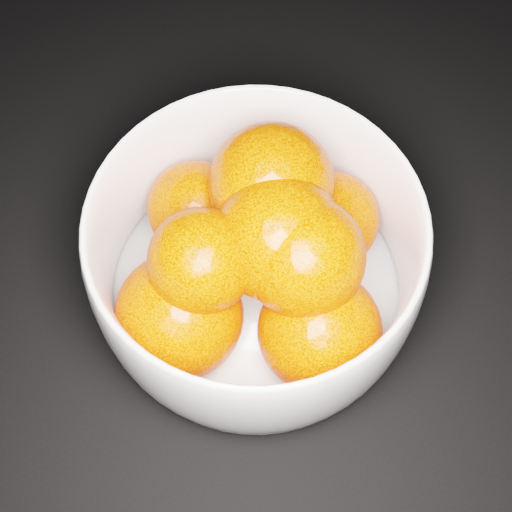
% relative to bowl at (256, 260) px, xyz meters
% --- Properties ---
extents(ground, '(3.00, 3.00, 0.00)m').
position_rel_bowl_xyz_m(ground, '(-0.11, 0.25, -0.06)').
color(ground, black).
rests_on(ground, ground).
extents(bowl, '(0.24, 0.24, 0.12)m').
position_rel_bowl_xyz_m(bowl, '(0.00, 0.00, 0.00)').
color(bowl, silver).
rests_on(bowl, ground).
extents(orange_pile, '(0.21, 0.21, 0.14)m').
position_rel_bowl_xyz_m(orange_pile, '(0.01, -0.00, 0.02)').
color(orange_pile, '#FF4406').
rests_on(orange_pile, bowl).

